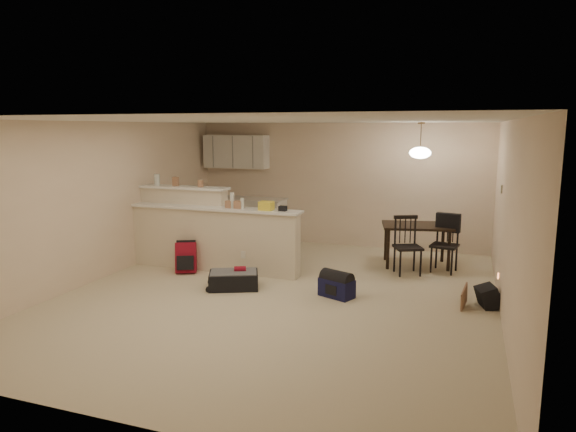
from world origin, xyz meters
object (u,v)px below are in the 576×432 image
at_px(dining_chair_near, 408,246).
at_px(suitcase, 234,280).
at_px(red_backpack, 186,258).
at_px(pendant_lamp, 420,152).
at_px(black_daypack, 488,297).
at_px(navy_duffel, 337,288).
at_px(dining_chair_far, 445,244).
at_px(dining_table, 417,230).

xyz_separation_m(dining_chair_near, suitcase, (-2.39, -1.65, -0.36)).
bearing_deg(dining_chair_near, red_backpack, 173.26).
relative_size(pendant_lamp, black_daypack, 1.90).
bearing_deg(red_backpack, navy_duffel, -32.71).
xyz_separation_m(pendant_lamp, black_daypack, (1.14, -1.88, -1.85)).
height_order(dining_chair_near, black_daypack, dining_chair_near).
bearing_deg(black_daypack, dining_chair_near, 27.21).
bearing_deg(dining_chair_far, suitcase, -134.47).
xyz_separation_m(dining_table, suitcase, (-2.47, -2.26, -0.52)).
bearing_deg(dining_table, dining_chair_near, -109.30).
bearing_deg(dining_table, black_daypack, -70.96).
xyz_separation_m(pendant_lamp, navy_duffel, (-0.90, -2.14, -1.86)).
bearing_deg(suitcase, red_backpack, 131.37).
height_order(dining_table, dining_chair_far, dining_chair_far).
bearing_deg(dining_chair_near, suitcase, -169.98).
height_order(dining_table, pendant_lamp, pendant_lamp).
relative_size(dining_chair_far, black_daypack, 2.93).
bearing_deg(pendant_lamp, dining_table, 0.00).
bearing_deg(black_daypack, suitcase, 79.39).
distance_m(pendant_lamp, dining_chair_far, 1.61).
distance_m(dining_table, red_backpack, 4.01).
bearing_deg(dining_table, navy_duffel, -124.94).
distance_m(dining_table, dining_chair_far, 0.58).
xyz_separation_m(dining_table, red_backpack, (-3.59, -1.74, -0.39)).
bearing_deg(navy_duffel, red_backpack, -165.84).
bearing_deg(black_daypack, navy_duffel, 80.57).
bearing_deg(red_backpack, pendant_lamp, 1.52).
relative_size(suitcase, black_daypack, 2.23).
height_order(dining_chair_near, dining_chair_far, dining_chair_near).
bearing_deg(black_daypack, dining_chair_far, 5.38).
height_order(pendant_lamp, navy_duffel, pendant_lamp).
relative_size(dining_chair_near, suitcase, 1.32).
xyz_separation_m(dining_chair_far, black_daypack, (0.65, -1.62, -0.33)).
bearing_deg(red_backpack, dining_chair_near, -6.55).
height_order(pendant_lamp, suitcase, pendant_lamp).
height_order(navy_duffel, black_daypack, black_daypack).
bearing_deg(pendant_lamp, dining_chair_near, -97.09).
bearing_deg(suitcase, dining_chair_far, 10.19).
xyz_separation_m(suitcase, navy_duffel, (1.57, 0.12, 0.01)).
bearing_deg(navy_duffel, suitcase, -153.01).
bearing_deg(pendant_lamp, black_daypack, -58.75).
distance_m(navy_duffel, black_daypack, 2.05).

